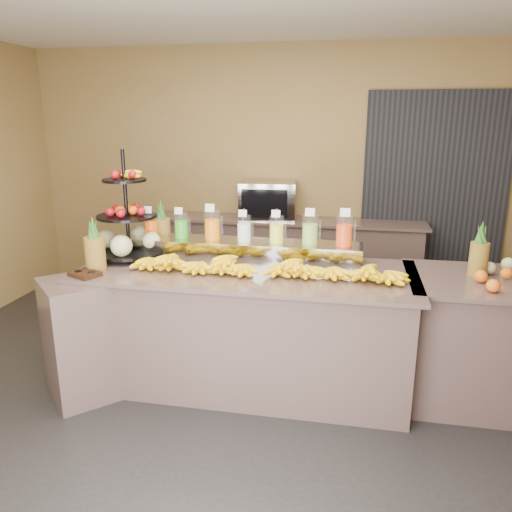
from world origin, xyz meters
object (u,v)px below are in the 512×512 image
(banana_heap, at_px, (265,265))
(oven_warmer, at_px, (268,200))
(pitcher_tray, at_px, (244,250))
(fruit_stand, at_px, (133,230))
(right_fruit_pile, at_px, (505,272))
(condiment_caddy, at_px, (85,274))

(banana_heap, distance_m, oven_warmer, 2.06)
(pitcher_tray, bearing_deg, banana_heap, -57.64)
(pitcher_tray, relative_size, fruit_stand, 2.15)
(fruit_stand, bearing_deg, pitcher_tray, 19.86)
(right_fruit_pile, height_order, oven_warmer, oven_warmer)
(fruit_stand, bearing_deg, condiment_caddy, -90.07)
(banana_heap, xyz_separation_m, fruit_stand, (-1.13, 0.26, 0.15))
(banana_heap, bearing_deg, right_fruit_pile, 4.23)
(pitcher_tray, relative_size, oven_warmer, 3.03)
(pitcher_tray, relative_size, condiment_caddy, 9.01)
(pitcher_tray, xyz_separation_m, banana_heap, (0.23, -0.36, -0.01))
(pitcher_tray, height_order, oven_warmer, oven_warmer)
(banana_heap, relative_size, oven_warmer, 3.35)
(condiment_caddy, bearing_deg, oven_warmer, 68.32)
(pitcher_tray, distance_m, fruit_stand, 0.91)
(fruit_stand, relative_size, right_fruit_pile, 1.89)
(oven_warmer, bearing_deg, banana_heap, -86.19)
(fruit_stand, xyz_separation_m, oven_warmer, (0.80, 1.78, -0.02))
(banana_heap, distance_m, fruit_stand, 1.16)
(banana_heap, relative_size, fruit_stand, 2.38)
(pitcher_tray, height_order, right_fruit_pile, right_fruit_pile)
(condiment_caddy, distance_m, oven_warmer, 2.51)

